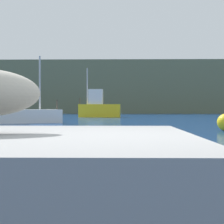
# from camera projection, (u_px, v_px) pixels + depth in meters

# --- Properties ---
(hillside_backdrop) EXTENTS (140.00, 11.58, 9.28)m
(hillside_backdrop) POSITION_uv_depth(u_px,v_px,m) (121.00, 88.00, 71.85)
(hillside_backdrop) COLOR #5B664C
(hillside_backdrop) RESTS_ON ground
(fishing_boat_white) EXTENTS (7.07, 4.60, 4.70)m
(fishing_boat_white) POSITION_uv_depth(u_px,v_px,m) (5.00, 110.00, 26.35)
(fishing_boat_white) COLOR white
(fishing_boat_white) RESTS_ON ground
(fishing_boat_yellow) EXTENTS (4.57, 1.50, 5.40)m
(fishing_boat_yellow) POSITION_uv_depth(u_px,v_px,m) (99.00, 108.00, 42.43)
(fishing_boat_yellow) COLOR yellow
(fishing_boat_yellow) RESTS_ON ground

